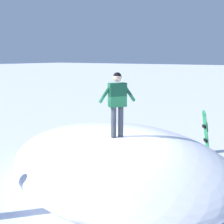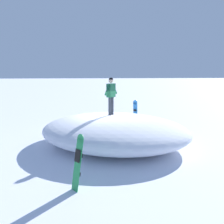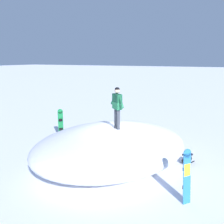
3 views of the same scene
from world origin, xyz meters
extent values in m
plane|color=white|center=(0.00, 0.00, 0.00)|extent=(240.00, 240.00, 0.00)
ellipsoid|color=white|center=(-0.55, -0.25, 0.70)|extent=(7.61, 8.33, 1.40)
cylinder|color=#333842|center=(-0.26, -0.18, 1.81)|extent=(0.14, 0.14, 0.82)
cylinder|color=#333842|center=(-0.42, -0.06, 1.81)|extent=(0.14, 0.14, 0.82)
cube|color=#195638|center=(-0.34, -0.12, 2.53)|extent=(0.50, 0.45, 0.61)
sphere|color=beige|center=(-0.34, -0.12, 2.97)|extent=(0.22, 0.22, 0.22)
cylinder|color=#195638|center=(-0.08, -0.31, 2.58)|extent=(0.36, 0.30, 0.51)
cylinder|color=#195638|center=(-0.59, 0.07, 2.58)|extent=(0.36, 0.30, 0.51)
sphere|color=black|center=(-0.34, -0.12, 3.00)|extent=(0.21, 0.21, 0.21)
cube|color=#1E8C47|center=(-4.28, 1.23, 0.74)|extent=(0.39, 0.39, 1.49)
cylinder|color=#1E8C47|center=(-4.20, 1.13, 1.49)|extent=(0.25, 0.22, 0.27)
cube|color=black|center=(-4.28, 1.22, 1.01)|extent=(0.22, 0.20, 0.36)
cube|color=black|center=(-4.23, 1.16, 1.01)|extent=(0.20, 0.19, 0.12)
cube|color=black|center=(-4.29, 1.23, 0.48)|extent=(0.20, 0.19, 0.12)
cube|color=#2672BF|center=(2.75, -1.94, 0.77)|extent=(0.28, 0.30, 1.55)
cylinder|color=#2672BF|center=(2.70, -1.90, 1.55)|extent=(0.20, 0.24, 0.27)
cube|color=yellow|center=(2.74, -1.93, 1.05)|extent=(0.17, 0.20, 0.37)
cube|color=black|center=(2.70, -1.89, 1.05)|extent=(0.18, 0.20, 0.12)
cube|color=black|center=(2.73, -1.92, 0.49)|extent=(0.18, 0.20, 0.12)
ellipsoid|color=black|center=(2.38, 0.85, 0.21)|extent=(0.47, 0.53, 0.42)
ellipsoid|color=black|center=(2.30, 0.67, 0.15)|extent=(0.27, 0.21, 0.20)
cube|color=black|center=(2.38, 0.85, 0.39)|extent=(0.40, 0.45, 0.06)
cylinder|color=black|center=(2.56, 1.04, 0.01)|extent=(0.16, 0.30, 0.04)
cylinder|color=black|center=(2.40, 1.11, 0.01)|extent=(0.16, 0.30, 0.04)
camera|label=1|loc=(5.33, 3.46, 3.48)|focal=42.22mm
camera|label=2|loc=(-10.13, 0.85, 3.32)|focal=34.83mm
camera|label=3|loc=(3.49, -8.50, 4.21)|focal=37.62mm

